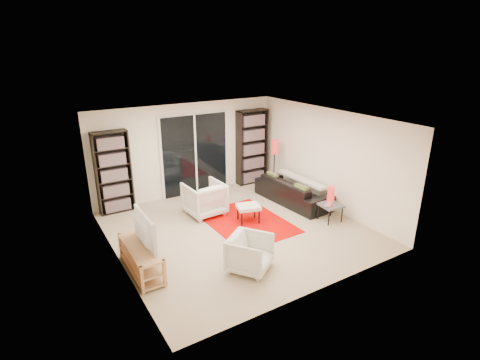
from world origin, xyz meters
name	(u,v)px	position (x,y,z in m)	size (l,w,h in m)	color
floor	(237,229)	(0.00, 0.00, 0.00)	(5.00, 5.00, 0.00)	tan
wall_back	(187,150)	(0.00, 2.50, 1.20)	(5.00, 0.02, 2.40)	white
wall_front	(323,224)	(0.00, -2.50, 1.20)	(5.00, 0.02, 2.40)	white
wall_left	(113,203)	(-2.50, 0.00, 1.20)	(0.02, 5.00, 2.40)	white
wall_right	(327,159)	(2.50, 0.00, 1.20)	(0.02, 5.00, 2.40)	white
ceiling	(237,119)	(0.00, 0.00, 2.40)	(5.00, 5.00, 0.02)	white
sliding_door	(195,155)	(0.20, 2.46, 1.05)	(1.92, 0.08, 2.16)	white
bookshelf_left	(113,173)	(-1.95, 2.33, 0.98)	(0.80, 0.30, 1.95)	black
bookshelf_right	(252,147)	(1.90, 2.33, 1.05)	(0.90, 0.30, 2.10)	black
tv_stand	(141,258)	(-2.25, -0.47, 0.26)	(0.43, 1.35, 0.50)	tan
tv	(139,231)	(-2.23, -0.47, 0.79)	(1.00, 0.13, 0.58)	black
rug	(247,222)	(0.36, 0.20, 0.01)	(1.59, 2.15, 0.01)	#D00400
sofa	(293,191)	(1.97, 0.56, 0.30)	(2.09, 0.82, 0.61)	black
armchair_back	(204,198)	(-0.24, 1.10, 0.39)	(0.83, 0.85, 0.78)	silver
armchair_front	(250,253)	(-0.60, -1.42, 0.32)	(0.69, 0.71, 0.64)	silver
ottoman	(248,208)	(0.41, 0.20, 0.34)	(0.60, 0.53, 0.40)	silver
side_table	(331,206)	(2.01, -0.72, 0.35)	(0.50, 0.50, 0.40)	#4C4D52
laptop	(331,205)	(1.97, -0.76, 0.41)	(0.32, 0.21, 0.03)	silver
table_lamp	(331,194)	(2.11, -0.60, 0.58)	(0.16, 0.16, 0.36)	red
floor_lamp	(275,152)	(2.16, 1.61, 1.04)	(0.21, 0.21, 1.37)	black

